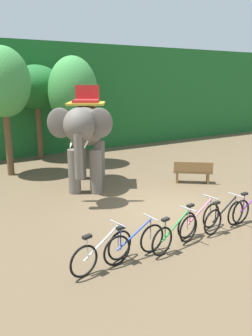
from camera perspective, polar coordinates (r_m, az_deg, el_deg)
name	(u,v)px	position (r m, az deg, el deg)	size (l,w,h in m)	color
ground_plane	(167,212)	(10.63, 6.89, -7.35)	(80.00, 80.00, 0.00)	brown
foliage_hedge	(37,97)	(21.52, -14.80, 11.55)	(36.00, 6.00, 5.90)	#1E6028
tree_center_left	(3,83)	(14.83, -20.10, 13.37)	(2.18, 2.18, 5.30)	brown
tree_left	(36,88)	(17.71, -14.93, 12.99)	(2.61, 2.61, 4.69)	brown
tree_far_right	(73,92)	(16.04, -8.95, 12.56)	(2.27, 2.27, 5.03)	brown
elephant	(86,130)	(12.37, -6.85, 6.39)	(3.23, 4.05, 3.78)	#665E56
bike_white	(102,252)	(7.49, -4.02, -13.97)	(1.68, 0.56, 0.92)	black
bike_blue	(135,243)	(7.83, 1.53, -12.60)	(1.71, 0.52, 0.92)	black
bike_green	(176,234)	(8.34, 8.41, -10.96)	(1.68, 0.55, 0.92)	black
bike_pink	(199,219)	(9.25, 12.32, -8.49)	(1.70, 0.52, 0.92)	black
bike_black	(224,217)	(9.59, 16.34, -7.90)	(1.70, 0.52, 0.92)	black
bike_purple	(252,207)	(10.50, 20.54, -6.24)	(1.71, 0.52, 0.92)	black
wooden_bench	(193,171)	(13.49, 11.25, -0.58)	(1.44, 1.24, 0.89)	brown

